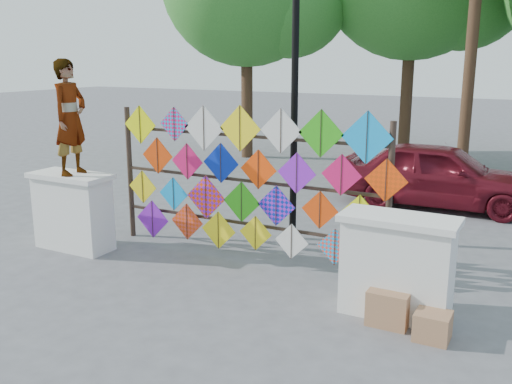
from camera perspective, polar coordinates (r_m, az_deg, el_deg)
ground at (r=8.63m, az=-3.77°, el=-7.98°), size 80.00×80.00×0.00m
parapet_left at (r=9.92m, az=-17.84°, el=-1.80°), size 1.40×0.65×1.28m
parapet_right at (r=7.23m, az=13.91°, el=-7.17°), size 1.40×0.65×1.28m
kite_rack at (r=8.82m, az=-0.85°, el=1.00°), size 4.92×0.24×2.43m
vendor_woman at (r=9.58m, az=-18.10°, el=7.09°), size 0.50×0.71×1.83m
sedan at (r=12.72m, az=17.91°, el=1.67°), size 4.13×1.76×1.39m
lamppost at (r=9.67m, az=3.90°, el=10.71°), size 0.28×0.28×4.46m
cardboard_box_near at (r=7.16m, az=13.23°, el=-11.07°), size 0.49×0.43×0.43m
cardboard_box_far at (r=6.93m, az=17.25°, el=-12.68°), size 0.39×0.36×0.33m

